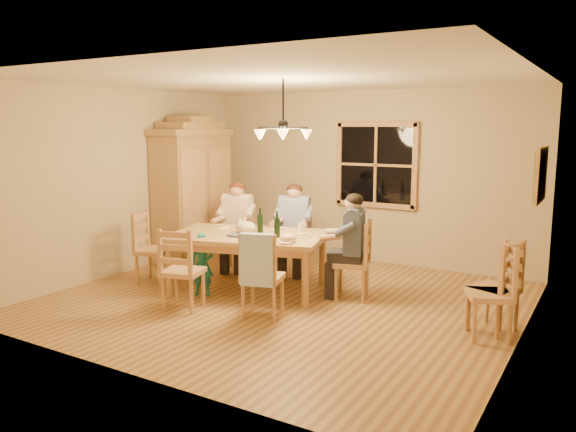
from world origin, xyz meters
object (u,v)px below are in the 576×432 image
Objects in this scene: chair_end_right at (352,275)px; adult_slate_man at (353,233)px; wine_bottle_b at (277,224)px; chair_end_left at (154,261)px; chandelier at (283,132)px; chair_far_left at (238,251)px; chair_near_left at (183,284)px; chair_near_right at (263,290)px; child at (202,265)px; adult_woman at (237,215)px; wine_bottle_a at (260,220)px; adult_plaid_man at (294,218)px; dining_table at (248,241)px; chair_far_right at (294,254)px; chair_spare_back at (493,303)px; chair_spare_front at (488,309)px; armoire at (193,195)px.

adult_slate_man reaches higher than chair_end_right.
chair_end_left is at bearing -168.56° from wine_bottle_b.
chandelier is 2.33× the size of wine_bottle_b.
chair_far_left is 1.00× the size of chair_near_left.
chair_near_right is 1.14m from child.
adult_woman is at bearing 90.00° from chair_near_left.
wine_bottle_a reaches higher than chair_end_left.
adult_slate_man is at bearing 153.43° from chair_far_left.
wine_bottle_b is at bearing 40.65° from chair_near_left.
wine_bottle_a is at bearing 28.00° from child.
chair_far_left is 1.13× the size of adult_plaid_man.
chandelier reaches higher than chair_far_left.
chair_end_left is at bearing -160.61° from wine_bottle_a.
chair_near_right is 3.00× the size of wine_bottle_b.
adult_plaid_man is at bearing 89.23° from wine_bottle_a.
adult_plaid_man is (0.12, 1.00, 0.18)m from dining_table.
chair_far_left and chair_far_right have the same top height.
chair_end_right is at bearing 136.64° from adult_plaid_man.
adult_plaid_man reaches higher than chair_end_left.
chair_end_right is 1.78m from chair_spare_back.
wine_bottle_a reaches higher than chair_near_left.
wine_bottle_a is (-1.22, -0.24, 0.62)m from chair_end_right.
chair_end_left is 1.23× the size of child.
chair_end_right is at bearing 100.95° from chair_spare_back.
chair_spare_front is (2.97, -0.27, -0.62)m from wine_bottle_a.
chair_far_left is 2.16m from adult_slate_man.
chair_near_right is at bearing -46.34° from dining_table.
chair_spare_front is at bearing -0.61° from chair_near_left.
armoire reaches higher than chair_spare_back.
chair_end_right is at bearing 36.54° from chandelier.
chandelier is 0.88× the size of adult_woman.
chair_near_right and chair_end_left have the same top height.
adult_slate_man reaches higher than chair_near_right.
chair_end_right reaches higher than dining_table.
child is at bearing 119.69° from chair_spare_back.
chair_far_left is at bearing 133.66° from dining_table.
dining_table is 6.76× the size of wine_bottle_a.
chair_end_left is 2.75m from chair_end_right.
chair_spare_back is at bearing 80.25° from chair_end_left.
chandelier reaches higher than adult_slate_man.
chair_near_left is at bearing 80.65° from chair_spare_front.
chair_end_left reaches higher than dining_table.
chair_spare_front reaches higher than dining_table.
adult_plaid_man is 1.00× the size of adult_slate_man.
wine_bottle_b is (-0.27, 0.75, 0.62)m from chair_near_right.
armoire is 2.05m from chair_far_right.
armoire is at bearing 154.38° from chandelier.
chair_spare_back is (3.30, 1.12, 0.00)m from chair_near_left.
wine_bottle_b is at bearing 112.38° from chair_spare_back.
chair_spare_back is at bearing 1.67° from dining_table.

